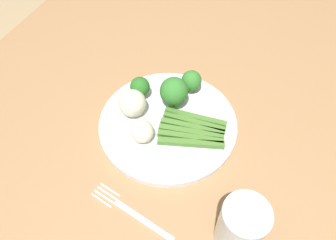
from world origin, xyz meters
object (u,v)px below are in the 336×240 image
object	(u,v)px
broccoli_front	(140,87)
water_glass	(241,226)
cauliflower_back	(132,103)
broccoli_front_left	(191,81)
cauliflower_left	(142,131)
asparagus_bundle	(192,130)
broccoli_back_right	(174,92)
fork	(131,212)
plate	(168,124)
dining_table	(165,178)

from	to	relation	value
broccoli_front	water_glass	xyz separation A→B (m)	(-0.21, -0.27, 0.01)
cauliflower_back	water_glass	size ratio (longest dim) A/B	0.54
broccoli_front_left	cauliflower_left	size ratio (longest dim) A/B	1.17
asparagus_bundle	broccoli_back_right	xyz separation A→B (m)	(0.05, 0.06, 0.03)
asparagus_bundle	fork	size ratio (longest dim) A/B	0.85
asparagus_bundle	cauliflower_left	distance (m)	0.10
broccoli_front_left	fork	size ratio (longest dim) A/B	0.32
plate	cauliflower_left	xyz separation A→B (m)	(-0.06, 0.03, 0.03)
broccoli_front_left	cauliflower_back	size ratio (longest dim) A/B	0.93
dining_table	broccoli_front_left	distance (m)	0.22
dining_table	asparagus_bundle	size ratio (longest dim) A/B	9.94
plate	cauliflower_back	distance (m)	0.08
fork	broccoli_front_left	bearing A→B (deg)	-79.14
plate	cauliflower_back	size ratio (longest dim) A/B	4.92
water_glass	dining_table	bearing A→B (deg)	60.08
asparagus_bundle	broccoli_front_left	world-z (taller)	broccoli_front_left
asparagus_bundle	broccoli_back_right	size ratio (longest dim) A/B	1.96
cauliflower_back	dining_table	bearing A→B (deg)	-124.54
dining_table	broccoli_back_right	distance (m)	0.19
asparagus_bundle	fork	world-z (taller)	asparagus_bundle
broccoli_front_left	broccoli_back_right	world-z (taller)	broccoli_back_right
asparagus_bundle	broccoli_front_left	distance (m)	0.11
asparagus_bundle	water_glass	world-z (taller)	water_glass
broccoli_front	broccoli_back_right	bearing A→B (deg)	-86.02
broccoli_front	broccoli_back_right	world-z (taller)	broccoli_back_right
broccoli_back_right	water_glass	world-z (taller)	water_glass
dining_table	broccoli_back_right	bearing A→B (deg)	13.58
broccoli_back_right	cauliflower_back	bearing A→B (deg)	126.25
dining_table	plate	world-z (taller)	plate
dining_table	fork	xyz separation A→B (m)	(-0.12, 0.01, 0.09)
broccoli_front	fork	size ratio (longest dim) A/B	0.31
cauliflower_back	water_glass	xyz separation A→B (m)	(-0.16, -0.26, 0.01)
fork	dining_table	bearing A→B (deg)	-83.39
broccoli_front	broccoli_front_left	world-z (taller)	broccoli_front_left
plate	water_glass	world-z (taller)	water_glass
dining_table	broccoli_front	distance (m)	0.20
asparagus_bundle	water_glass	xyz separation A→B (m)	(-0.16, -0.13, 0.03)
broccoli_front	fork	bearing A→B (deg)	-158.43
cauliflower_back	fork	xyz separation A→B (m)	(-0.19, -0.09, -0.04)
plate	broccoli_front	distance (m)	0.10
cauliflower_back	broccoli_front	bearing A→B (deg)	6.17
cauliflower_back	fork	bearing A→B (deg)	-155.11
broccoli_front	cauliflower_left	distance (m)	0.11
cauliflower_back	broccoli_front_left	bearing A→B (deg)	-40.89
dining_table	asparagus_bundle	world-z (taller)	asparagus_bundle
broccoli_front	broccoli_back_right	size ratio (longest dim) A/B	0.72
broccoli_front_left	fork	bearing A→B (deg)	179.92
plate	water_glass	xyz separation A→B (m)	(-0.17, -0.19, 0.05)
plate	asparagus_bundle	size ratio (longest dim) A/B	2.01
asparagus_bundle	cauliflower_back	world-z (taller)	cauliflower_back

